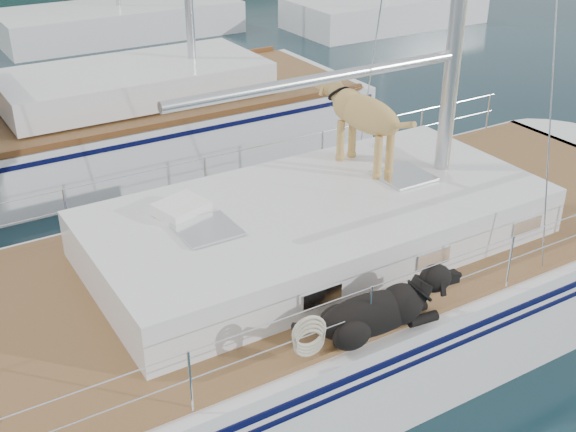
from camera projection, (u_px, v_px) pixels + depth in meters
ground at (261, 352)px, 8.56m from camera, size 120.00×120.00×0.00m
main_sailboat at (268, 302)px, 8.29m from camera, size 12.00×3.90×14.01m
neighbor_sailboat at (82, 134)px, 13.23m from camera, size 11.00×3.50×13.30m
bg_boat_center at (120, 22)px, 22.34m from camera, size 7.20×3.00×11.65m
bg_boat_east at (385, 11)px, 23.74m from camera, size 6.40×3.00×11.65m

